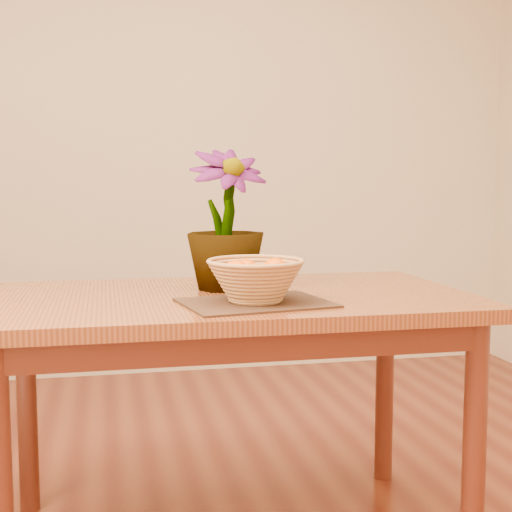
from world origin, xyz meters
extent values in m
cube|color=beige|center=(0.00, 2.25, 1.35)|extent=(4.00, 0.02, 2.70)
cube|color=brown|center=(0.00, 0.30, 0.73)|extent=(1.40, 0.80, 0.04)
cube|color=#4C1D11|center=(0.00, 0.30, 0.67)|extent=(1.28, 0.68, 0.08)
cylinder|color=#4C1D11|center=(0.62, -0.02, 0.35)|extent=(0.06, 0.06, 0.71)
cylinder|color=#4C1D11|center=(-0.62, 0.62, 0.35)|extent=(0.06, 0.06, 0.71)
cylinder|color=#4C1D11|center=(0.62, 0.62, 0.35)|extent=(0.06, 0.06, 0.71)
cube|color=#3A2115|center=(0.04, 0.12, 0.75)|extent=(0.43, 0.35, 0.01)
cylinder|color=tan|center=(0.04, 0.12, 0.76)|extent=(0.13, 0.13, 0.01)
sphere|color=#F44A03|center=(0.04, 0.12, 0.83)|extent=(0.06, 0.06, 0.06)
sphere|color=#F44A03|center=(0.09, 0.14, 0.84)|extent=(0.07, 0.07, 0.07)
sphere|color=#F44A03|center=(0.02, 0.18, 0.83)|extent=(0.07, 0.07, 0.07)
sphere|color=#F44A03|center=(-0.02, 0.11, 0.84)|extent=(0.07, 0.07, 0.07)
sphere|color=#F44A03|center=(0.05, 0.07, 0.83)|extent=(0.07, 0.07, 0.07)
imported|color=#224F16|center=(0.00, 0.40, 0.97)|extent=(0.29, 0.29, 0.43)
camera|label=1|loc=(-0.36, -1.74, 1.08)|focal=50.00mm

